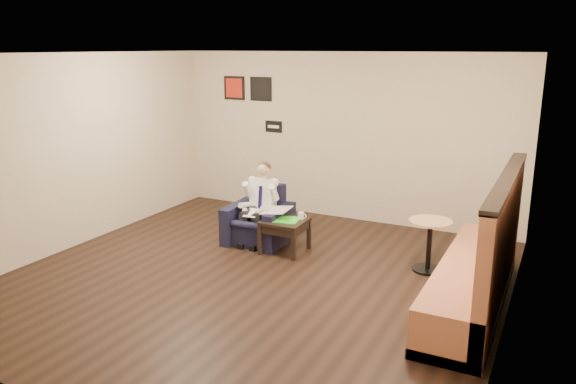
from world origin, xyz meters
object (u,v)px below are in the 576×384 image
at_px(green_folder, 282,219).
at_px(cafe_table, 429,246).
at_px(armchair, 258,215).
at_px(side_table, 285,236).
at_px(banquette, 475,242).
at_px(coffee_mug, 301,216).
at_px(smartphone, 293,217).
at_px(seated_man, 255,207).

xyz_separation_m(green_folder, cafe_table, (2.04, 0.24, -0.14)).
distance_m(armchair, side_table, 0.61).
bearing_deg(cafe_table, armchair, -179.35).
height_order(side_table, banquette, banquette).
distance_m(coffee_mug, cafe_table, 1.83).
height_order(armchair, cafe_table, armchair).
xyz_separation_m(side_table, cafe_table, (2.01, 0.22, 0.11)).
xyz_separation_m(side_table, smartphone, (0.05, 0.17, 0.25)).
distance_m(armchair, green_folder, 0.56).
relative_size(coffee_mug, cafe_table, 0.15).
distance_m(side_table, coffee_mug, 0.37).
bearing_deg(seated_man, banquette, -14.25).
height_order(armchair, side_table, armchair).
height_order(green_folder, coffee_mug, coffee_mug).
xyz_separation_m(seated_man, banquette, (3.22, -0.66, 0.19)).
height_order(seated_man, coffee_mug, seated_man).
height_order(green_folder, cafe_table, cafe_table).
bearing_deg(coffee_mug, seated_man, -176.18).
distance_m(side_table, banquette, 2.79).
relative_size(green_folder, banquette, 0.16).
distance_m(coffee_mug, banquette, 2.60).
bearing_deg(smartphone, green_folder, -103.96).
distance_m(side_table, smartphone, 0.30).
bearing_deg(banquette, seated_man, 168.44).
height_order(side_table, smartphone, smartphone).
relative_size(smartphone, cafe_table, 0.22).
relative_size(armchair, smartphone, 5.78).
bearing_deg(side_table, coffee_mug, 34.41).
bearing_deg(coffee_mug, banquette, -15.88).
relative_size(green_folder, smartphone, 3.21).
relative_size(seated_man, coffee_mug, 11.29).
distance_m(seated_man, side_table, 0.64).
xyz_separation_m(side_table, green_folder, (-0.03, -0.02, 0.25)).
height_order(armchair, smartphone, armchair).
bearing_deg(side_table, banquette, -12.16).
height_order(armchair, seated_man, seated_man).
height_order(seated_man, banquette, banquette).
height_order(seated_man, cafe_table, seated_man).
height_order(banquette, cafe_table, banquette).
xyz_separation_m(seated_man, coffee_mug, (0.73, 0.05, -0.04)).
bearing_deg(coffee_mug, green_folder, -145.59).
xyz_separation_m(armchair, cafe_table, (2.56, 0.03, -0.07)).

